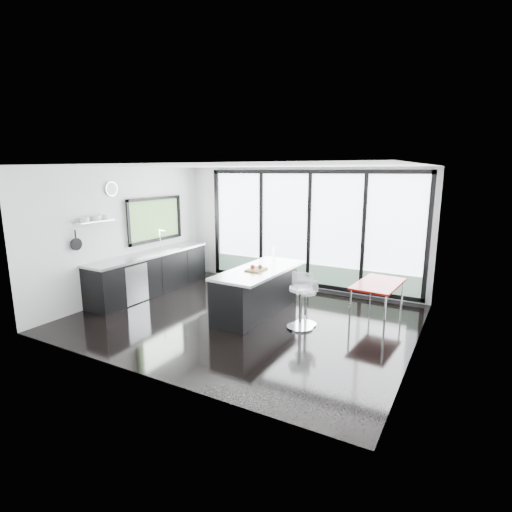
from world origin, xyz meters
The scene contains 11 objects.
floor centered at (0.00, 0.00, 0.00)m, with size 6.00×5.00×0.00m, color black.
ceiling centered at (0.00, 0.00, 2.80)m, with size 6.00×5.00×0.00m, color white.
wall_back centered at (0.27, 2.47, 1.27)m, with size 6.00×0.09×2.80m.
wall_front centered at (0.00, -2.50, 1.40)m, with size 6.00×0.00×2.80m, color silver.
wall_left centered at (-2.97, 0.27, 1.56)m, with size 0.26×5.00×2.80m.
wall_right centered at (3.00, 0.00, 1.40)m, with size 0.00×5.00×2.80m, color silver.
counter_cabinets centered at (-2.67, 0.40, 0.46)m, with size 0.69×3.24×1.36m.
island centered at (0.07, 0.39, 0.45)m, with size 0.97×2.21×1.16m.
bar_stool_near centered at (1.12, 0.07, 0.37)m, with size 0.47×0.47×0.75m, color silver.
bar_stool_far centered at (1.14, 0.26, 0.32)m, with size 0.40×0.40×0.63m, color silver.
red_table centered at (2.17, 1.26, 0.34)m, with size 0.72×1.26×0.68m, color #750A06.
Camera 1 is at (3.66, -6.08, 2.71)m, focal length 28.00 mm.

